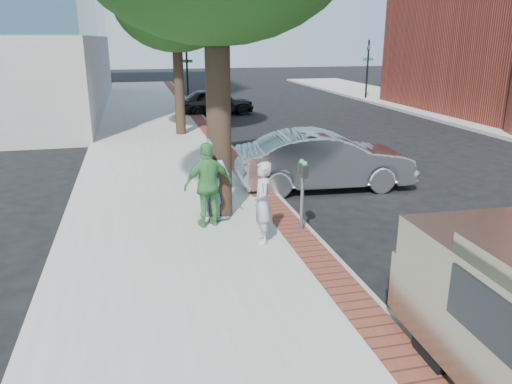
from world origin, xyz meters
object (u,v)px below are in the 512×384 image
object	(u,v)px
person_gray	(262,203)
person_officer	(215,177)
person_green	(208,185)
parking_meter	(303,181)
sedan_silver	(325,160)
bg_car	(215,101)

from	to	relation	value
person_gray	person_officer	distance (m)	1.79
person_officer	person_green	world-z (taller)	person_officer
parking_meter	person_officer	xyz separation A→B (m)	(-1.56, 1.28, -0.16)
person_officer	sedan_silver	world-z (taller)	person_officer
person_gray	sedan_silver	bearing A→B (deg)	146.43
person_officer	person_green	size ratio (longest dim) A/B	1.01
person_gray	bg_car	size ratio (longest dim) A/B	0.39
person_gray	bg_car	world-z (taller)	person_gray
sedan_silver	bg_car	xyz separation A→B (m)	(-0.69, 14.12, -0.08)
person_gray	bg_car	xyz separation A→B (m)	(1.96, 17.71, -0.25)
parking_meter	bg_car	world-z (taller)	parking_meter
person_officer	bg_car	bearing A→B (deg)	-35.16
person_green	sedan_silver	size ratio (longest dim) A/B	0.38
bg_car	person_green	bearing A→B (deg)	165.75
parking_meter	person_gray	distance (m)	1.04
person_gray	person_green	size ratio (longest dim) A/B	0.90
person_green	parking_meter	bearing A→B (deg)	146.09
sedan_silver	bg_car	bearing A→B (deg)	6.73
parking_meter	bg_car	distance (m)	17.36
person_officer	person_green	distance (m)	0.60
person_officer	sedan_silver	xyz separation A→B (m)	(3.28, 1.91, -0.27)
person_gray	person_officer	xyz separation A→B (m)	(-0.63, 1.67, 0.10)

